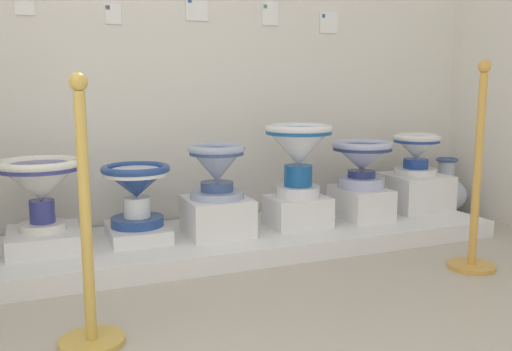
{
  "coord_description": "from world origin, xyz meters",
  "views": [
    {
      "loc": [
        0.58,
        -0.54,
        0.92
      ],
      "look_at": [
        1.74,
        2.3,
        0.42
      ],
      "focal_mm": 37.96,
      "sensor_mm": 36.0,
      "label": 1
    }
  ],
  "objects_px": {
    "antique_toilet_broad_patterned": "(416,149)",
    "stanchion_post_near_right": "(475,204)",
    "antique_toilet_pale_glazed": "(298,148)",
    "plinth_block_central_ornate": "(44,239)",
    "info_placard_fourth": "(270,14)",
    "plinth_block_tall_cobalt": "(361,202)",
    "decorative_vase_spare": "(445,192)",
    "antique_toilet_rightmost": "(217,166)",
    "stanchion_post_near_left": "(88,263)",
    "antique_toilet_leftmost": "(136,185)",
    "info_placard_fifth": "(329,23)",
    "info_placard_second": "(113,14)",
    "plinth_block_leftmost": "(138,232)",
    "plinth_block_broad_patterned": "(414,191)",
    "info_placard_first": "(24,4)",
    "plinth_block_rightmost": "(217,216)",
    "antique_toilet_tall_cobalt": "(362,159)",
    "plinth_block_pale_glazed": "(298,211)",
    "antique_toilet_central_ornate": "(40,181)",
    "info_placard_third": "(197,8)"
  },
  "relations": [
    {
      "from": "antique_toilet_leftmost",
      "to": "antique_toilet_rightmost",
      "type": "bearing_deg",
      "value": -9.51
    },
    {
      "from": "info_placard_first",
      "to": "info_placard_third",
      "type": "distance_m",
      "value": 0.95
    },
    {
      "from": "plinth_block_central_ornate",
      "to": "plinth_block_leftmost",
      "type": "bearing_deg",
      "value": 0.61
    },
    {
      "from": "plinth_block_tall_cobalt",
      "to": "decorative_vase_spare",
      "type": "xyz_separation_m",
      "value": [
        0.84,
        0.19,
        -0.03
      ]
    },
    {
      "from": "plinth_block_central_ornate",
      "to": "antique_toilet_broad_patterned",
      "type": "height_order",
      "value": "antique_toilet_broad_patterned"
    },
    {
      "from": "plinth_block_leftmost",
      "to": "decorative_vase_spare",
      "type": "bearing_deg",
      "value": 3.91
    },
    {
      "from": "antique_toilet_leftmost",
      "to": "antique_toilet_rightmost",
      "type": "height_order",
      "value": "antique_toilet_rightmost"
    },
    {
      "from": "decorative_vase_spare",
      "to": "antique_toilet_broad_patterned",
      "type": "bearing_deg",
      "value": -163.07
    },
    {
      "from": "plinth_block_broad_patterned",
      "to": "decorative_vase_spare",
      "type": "distance_m",
      "value": 0.39
    },
    {
      "from": "stanchion_post_near_right",
      "to": "antique_toilet_rightmost",
      "type": "bearing_deg",
      "value": 145.35
    },
    {
      "from": "antique_toilet_broad_patterned",
      "to": "info_placard_fifth",
      "type": "distance_m",
      "value": 1.03
    },
    {
      "from": "plinth_block_central_ornate",
      "to": "plinth_block_broad_patterned",
      "type": "distance_m",
      "value": 2.35
    },
    {
      "from": "stanchion_post_near_right",
      "to": "plinth_block_central_ornate",
      "type": "bearing_deg",
      "value": 157.52
    },
    {
      "from": "plinth_block_tall_cobalt",
      "to": "decorative_vase_spare",
      "type": "distance_m",
      "value": 0.86
    },
    {
      "from": "info_placard_fourth",
      "to": "stanchion_post_near_left",
      "type": "relative_size",
      "value": 0.15
    },
    {
      "from": "antique_toilet_pale_glazed",
      "to": "stanchion_post_near_left",
      "type": "height_order",
      "value": "stanchion_post_near_left"
    },
    {
      "from": "antique_toilet_rightmost",
      "to": "stanchion_post_near_left",
      "type": "xyz_separation_m",
      "value": [
        -0.77,
        -0.9,
        -0.18
      ]
    },
    {
      "from": "info_placard_fifth",
      "to": "antique_toilet_central_ornate",
      "type": "bearing_deg",
      "value": -168.81
    },
    {
      "from": "antique_toilet_rightmost",
      "to": "info_placard_first",
      "type": "distance_m",
      "value": 1.34
    },
    {
      "from": "antique_toilet_leftmost",
      "to": "plinth_block_pale_glazed",
      "type": "xyz_separation_m",
      "value": [
        0.93,
        -0.07,
        -0.21
      ]
    },
    {
      "from": "plinth_block_rightmost",
      "to": "plinth_block_leftmost",
      "type": "bearing_deg",
      "value": 170.49
    },
    {
      "from": "antique_toilet_broad_patterned",
      "to": "stanchion_post_near_right",
      "type": "distance_m",
      "value": 0.96
    },
    {
      "from": "plinth_block_pale_glazed",
      "to": "antique_toilet_tall_cobalt",
      "type": "bearing_deg",
      "value": 4.84
    },
    {
      "from": "info_placard_first",
      "to": "info_placard_fifth",
      "type": "xyz_separation_m",
      "value": [
        1.86,
        0.0,
        -0.02
      ]
    },
    {
      "from": "antique_toilet_tall_cobalt",
      "to": "stanchion_post_near_right",
      "type": "height_order",
      "value": "stanchion_post_near_right"
    },
    {
      "from": "antique_toilet_central_ornate",
      "to": "stanchion_post_near_right",
      "type": "bearing_deg",
      "value": -22.48
    },
    {
      "from": "plinth_block_broad_patterned",
      "to": "decorative_vase_spare",
      "type": "bearing_deg",
      "value": 16.93
    },
    {
      "from": "plinth_block_central_ornate",
      "to": "info_placard_second",
      "type": "distance_m",
      "value": 1.31
    },
    {
      "from": "plinth_block_central_ornate",
      "to": "plinth_block_leftmost",
      "type": "xyz_separation_m",
      "value": [
        0.48,
        0.01,
        -0.01
      ]
    },
    {
      "from": "antique_toilet_rightmost",
      "to": "antique_toilet_leftmost",
      "type": "bearing_deg",
      "value": 170.49
    },
    {
      "from": "info_placard_fourth",
      "to": "stanchion_post_near_left",
      "type": "bearing_deg",
      "value": -133.88
    },
    {
      "from": "stanchion_post_near_left",
      "to": "plinth_block_leftmost",
      "type": "bearing_deg",
      "value": 70.66
    },
    {
      "from": "plinth_block_tall_cobalt",
      "to": "antique_toilet_leftmost",
      "type": "bearing_deg",
      "value": 178.65
    },
    {
      "from": "plinth_block_leftmost",
      "to": "info_placard_fourth",
      "type": "height_order",
      "value": "info_placard_fourth"
    },
    {
      "from": "info_placard_second",
      "to": "stanchion_post_near_left",
      "type": "height_order",
      "value": "info_placard_second"
    },
    {
      "from": "antique_toilet_leftmost",
      "to": "info_placard_fifth",
      "type": "distance_m",
      "value": 1.7
    },
    {
      "from": "antique_toilet_tall_cobalt",
      "to": "info_placard_first",
      "type": "height_order",
      "value": "info_placard_first"
    },
    {
      "from": "antique_toilet_pale_glazed",
      "to": "stanchion_post_near_right",
      "type": "xyz_separation_m",
      "value": [
        0.61,
        -0.77,
        -0.23
      ]
    },
    {
      "from": "plinth_block_leftmost",
      "to": "decorative_vase_spare",
      "type": "height_order",
      "value": "decorative_vase_spare"
    },
    {
      "from": "antique_toilet_tall_cobalt",
      "to": "plinth_block_broad_patterned",
      "type": "xyz_separation_m",
      "value": [
        0.48,
        0.08,
        -0.26
      ]
    },
    {
      "from": "antique_toilet_leftmost",
      "to": "info_placard_third",
      "type": "relative_size",
      "value": 2.59
    },
    {
      "from": "info_placard_fifth",
      "to": "stanchion_post_near_left",
      "type": "xyz_separation_m",
      "value": [
        -1.7,
        -1.33,
        -1.03
      ]
    },
    {
      "from": "antique_toilet_broad_patterned",
      "to": "stanchion_post_near_left",
      "type": "distance_m",
      "value": 2.44
    },
    {
      "from": "info_placard_first",
      "to": "antique_toilet_leftmost",
      "type": "bearing_deg",
      "value": -35.81
    },
    {
      "from": "stanchion_post_near_right",
      "to": "stanchion_post_near_left",
      "type": "bearing_deg",
      "value": -176.08
    },
    {
      "from": "plinth_block_tall_cobalt",
      "to": "info_placard_second",
      "type": "relative_size",
      "value": 3.32
    },
    {
      "from": "antique_toilet_pale_glazed",
      "to": "antique_toilet_broad_patterned",
      "type": "xyz_separation_m",
      "value": [
        0.94,
        0.11,
        -0.06
      ]
    },
    {
      "from": "plinth_block_central_ornate",
      "to": "antique_toilet_central_ornate",
      "type": "xyz_separation_m",
      "value": [
        0.0,
        0.0,
        0.31
      ]
    },
    {
      "from": "plinth_block_central_ornate",
      "to": "info_placard_fourth",
      "type": "height_order",
      "value": "info_placard_fourth"
    },
    {
      "from": "plinth_block_broad_patterned",
      "to": "antique_toilet_broad_patterned",
      "type": "xyz_separation_m",
      "value": [
        0.0,
        0.0,
        0.29
      ]
    }
  ]
}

